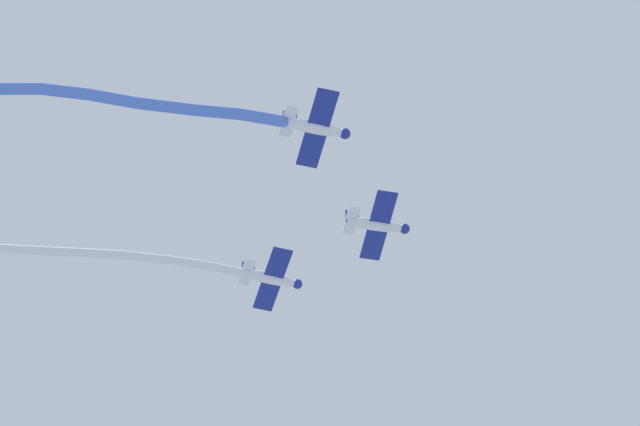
% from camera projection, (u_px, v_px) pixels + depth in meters
% --- Properties ---
extents(airplane_lead, '(4.96, 6.46, 1.60)m').
position_uv_depth(airplane_lead, '(378.00, 225.00, 76.44)').
color(airplane_lead, silver).
extents(airplane_left_wing, '(4.94, 6.36, 1.60)m').
position_uv_depth(airplane_left_wing, '(272.00, 279.00, 79.73)').
color(airplane_left_wing, silver).
extents(smoke_trail_left_wing, '(21.10, 6.59, 1.52)m').
position_uv_depth(smoke_trail_left_wing, '(96.00, 256.00, 77.78)').
color(smoke_trail_left_wing, white).
extents(airplane_right_wing, '(4.95, 6.41, 1.60)m').
position_uv_depth(airplane_right_wing, '(317.00, 128.00, 71.49)').
color(airplane_right_wing, silver).
extents(smoke_trail_right_wing, '(28.50, 9.04, 1.71)m').
position_uv_depth(smoke_trail_right_wing, '(62.00, 95.00, 69.26)').
color(smoke_trail_right_wing, '#4C75DB').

